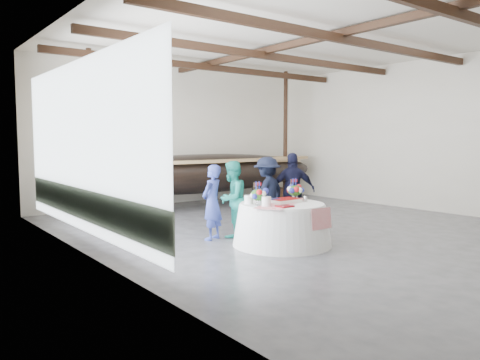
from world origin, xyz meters
TOP-DOWN VIEW (x-y plane):
  - floor at (0.00, 0.00)m, footprint 10.00×12.00m
  - wall_back at (0.00, 6.00)m, footprint 10.00×0.02m
  - wall_left at (-5.00, 0.00)m, footprint 0.02×12.00m
  - wall_right at (5.00, 0.00)m, footprint 0.02×12.00m
  - ceiling at (0.00, 0.00)m, footprint 10.00×12.00m
  - pavilion_structure at (0.00, 0.79)m, footprint 9.80×11.76m
  - open_bay at (-4.95, 1.00)m, footprint 0.03×7.00m
  - longboat_display at (0.12, 4.57)m, footprint 8.91×1.78m
  - banquet_table at (-1.58, -0.86)m, footprint 1.98×1.98m
  - tabletop_items at (-1.62, -0.77)m, footprint 1.87×1.39m
  - guest_woman_blue at (-2.42, 0.40)m, footprint 0.69×0.60m
  - guest_woman_teal at (-1.90, 0.40)m, footprint 1.00×0.91m
  - guest_man_left at (-0.76, 0.55)m, footprint 1.24×0.91m
  - guest_man_right at (-0.11, 0.36)m, footprint 1.13×0.94m

SIDE VIEW (x-z plane):
  - floor at x=0.00m, z-range -0.01..0.01m
  - banquet_table at x=-1.58m, z-range 0.00..0.85m
  - guest_woman_blue at x=-2.42m, z-range 0.00..1.60m
  - guest_woman_teal at x=-1.90m, z-range 0.00..1.66m
  - guest_man_left at x=-0.76m, z-range 0.00..1.72m
  - guest_man_right at x=-0.11m, z-range 0.00..1.81m
  - tabletop_items at x=-1.62m, z-range 0.80..1.20m
  - longboat_display at x=0.12m, z-range 0.23..1.90m
  - open_bay at x=-4.95m, z-range 0.23..3.43m
  - wall_back at x=0.00m, z-range 0.00..4.50m
  - wall_left at x=-5.00m, z-range 0.00..4.50m
  - wall_right at x=5.00m, z-range 0.00..4.50m
  - pavilion_structure at x=0.00m, z-range 1.75..6.25m
  - ceiling at x=0.00m, z-range 4.50..4.50m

